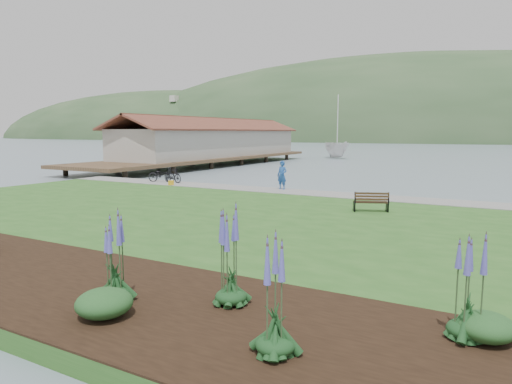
# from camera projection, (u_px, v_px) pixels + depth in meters

# --- Properties ---
(ground) EXTENTS (600.00, 600.00, 0.00)m
(ground) POSITION_uv_depth(u_px,v_px,m) (236.00, 220.00, 19.53)
(ground) COLOR slate
(ground) RESTS_ON ground
(lawn) EXTENTS (34.00, 20.00, 0.40)m
(lawn) POSITION_uv_depth(u_px,v_px,m) (209.00, 224.00, 17.77)
(lawn) COLOR #2A5B20
(lawn) RESTS_ON ground
(shoreline_path) EXTENTS (34.00, 2.20, 0.03)m
(shoreline_path) POSITION_uv_depth(u_px,v_px,m) (301.00, 192.00, 25.45)
(shoreline_path) COLOR gray
(shoreline_path) RESTS_ON lawn
(garden_bed) EXTENTS (24.00, 4.40, 0.04)m
(garden_bed) POSITION_uv_depth(u_px,v_px,m) (113.00, 292.00, 9.53)
(garden_bed) COLOR black
(garden_bed) RESTS_ON lawn
(pier_pavilion) EXTENTS (8.00, 36.00, 5.40)m
(pier_pavilion) POSITION_uv_depth(u_px,v_px,m) (213.00, 142.00, 52.66)
(pier_pavilion) COLOR #4C3826
(pier_pavilion) RESTS_ON ground
(park_bench) EXTENTS (1.53, 1.08, 0.88)m
(park_bench) POSITION_uv_depth(u_px,v_px,m) (371.00, 201.00, 19.24)
(park_bench) COLOR black
(park_bench) RESTS_ON lawn
(person) EXTENTS (0.79, 0.61, 1.98)m
(person) POSITION_uv_depth(u_px,v_px,m) (282.00, 173.00, 26.55)
(person) COLOR #22519F
(person) RESTS_ON lawn
(bicycle_a) EXTENTS (1.18, 2.03, 1.01)m
(bicycle_a) POSITION_uv_depth(u_px,v_px,m) (162.00, 175.00, 30.61)
(bicycle_a) COLOR black
(bicycle_a) RESTS_ON lawn
(bicycle_b) EXTENTS (0.80, 1.73, 1.00)m
(bicycle_b) POSITION_uv_depth(u_px,v_px,m) (173.00, 175.00, 30.16)
(bicycle_b) COLOR black
(bicycle_b) RESTS_ON lawn
(sailboat) EXTENTS (15.41, 15.44, 28.64)m
(sailboat) POSITION_uv_depth(u_px,v_px,m) (337.00, 158.00, 65.28)
(sailboat) COLOR silver
(sailboat) RESTS_ON ground
(pannier) EXTENTS (0.26, 0.34, 0.32)m
(pannier) POSITION_uv_depth(u_px,v_px,m) (171.00, 183.00, 28.73)
(pannier) COLOR yellow
(pannier) RESTS_ON lawn
(echium_0) EXTENTS (0.62, 0.62, 1.93)m
(echium_0) POSITION_uv_depth(u_px,v_px,m) (114.00, 260.00, 8.96)
(echium_0) COLOR #153A1B
(echium_0) RESTS_ON garden_bed
(echium_1) EXTENTS (0.62, 0.62, 2.19)m
(echium_1) POSITION_uv_depth(u_px,v_px,m) (231.00, 257.00, 8.70)
(echium_1) COLOR #153A1B
(echium_1) RESTS_ON garden_bed
(echium_2) EXTENTS (0.62, 0.62, 1.90)m
(echium_2) POSITION_uv_depth(u_px,v_px,m) (276.00, 309.00, 6.75)
(echium_2) COLOR #153A1B
(echium_2) RESTS_ON garden_bed
(echium_3) EXTENTS (0.62, 0.62, 2.09)m
(echium_3) POSITION_uv_depth(u_px,v_px,m) (469.00, 288.00, 7.25)
(echium_3) COLOR #153A1B
(echium_3) RESTS_ON garden_bed
(shrub_1) EXTENTS (1.02, 1.02, 0.51)m
(shrub_1) POSITION_uv_depth(u_px,v_px,m) (104.00, 303.00, 8.20)
(shrub_1) COLOR #1E4C21
(shrub_1) RESTS_ON garden_bed
(shrub_2) EXTENTS (0.91, 0.91, 0.45)m
(shrub_2) POSITION_uv_depth(u_px,v_px,m) (486.00, 327.00, 7.27)
(shrub_2) COLOR #1E4C21
(shrub_2) RESTS_ON garden_bed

